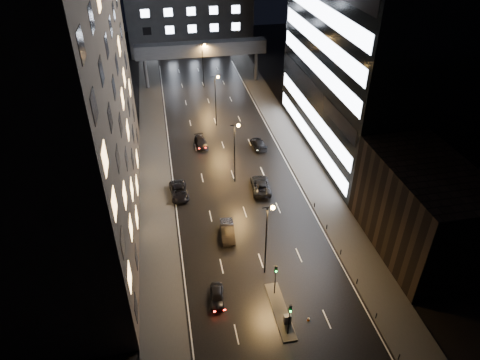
{
  "coord_description": "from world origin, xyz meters",
  "views": [
    {
      "loc": [
        -9.99,
        -27.48,
        38.7
      ],
      "look_at": [
        -0.24,
        22.44,
        4.0
      ],
      "focal_mm": 32.0,
      "sensor_mm": 36.0,
      "label": 1
    }
  ],
  "objects_px": {
    "car_away_c": "(179,191)",
    "car_toward_a": "(261,185)",
    "car_away_b": "(227,231)",
    "utility_cabinet": "(287,319)",
    "car_away_d": "(201,142)",
    "car_toward_b": "(258,144)",
    "car_away_a": "(217,296)"
  },
  "relations": [
    {
      "from": "car_away_c",
      "to": "car_toward_a",
      "type": "relative_size",
      "value": 0.94
    },
    {
      "from": "car_away_b",
      "to": "utility_cabinet",
      "type": "height_order",
      "value": "car_away_b"
    },
    {
      "from": "car_away_d",
      "to": "car_toward_b",
      "type": "xyz_separation_m",
      "value": [
        10.09,
        -2.55,
        0.03
      ]
    },
    {
      "from": "car_away_b",
      "to": "car_away_c",
      "type": "xyz_separation_m",
      "value": [
        -5.68,
        10.5,
        -0.05
      ]
    },
    {
      "from": "car_away_a",
      "to": "car_away_b",
      "type": "xyz_separation_m",
      "value": [
        3.02,
        10.55,
        0.16
      ]
    },
    {
      "from": "car_away_a",
      "to": "car_toward_b",
      "type": "height_order",
      "value": "car_toward_b"
    },
    {
      "from": "car_away_b",
      "to": "car_toward_a",
      "type": "relative_size",
      "value": 0.84
    },
    {
      "from": "car_away_c",
      "to": "car_away_d",
      "type": "bearing_deg",
      "value": 67.84
    },
    {
      "from": "car_away_b",
      "to": "car_toward_b",
      "type": "bearing_deg",
      "value": 71.65
    },
    {
      "from": "car_away_a",
      "to": "utility_cabinet",
      "type": "height_order",
      "value": "utility_cabinet"
    },
    {
      "from": "car_toward_b",
      "to": "utility_cabinet",
      "type": "bearing_deg",
      "value": 76.1
    },
    {
      "from": "car_toward_a",
      "to": "car_away_d",
      "type": "bearing_deg",
      "value": -58.52
    },
    {
      "from": "car_away_b",
      "to": "car_away_a",
      "type": "bearing_deg",
      "value": -101.39
    },
    {
      "from": "car_away_a",
      "to": "car_away_b",
      "type": "distance_m",
      "value": 10.98
    },
    {
      "from": "car_away_c",
      "to": "car_toward_b",
      "type": "xyz_separation_m",
      "value": [
        15.16,
        11.9,
        -0.03
      ]
    },
    {
      "from": "car_away_d",
      "to": "utility_cabinet",
      "type": "height_order",
      "value": "car_away_d"
    },
    {
      "from": "car_away_b",
      "to": "utility_cabinet",
      "type": "relative_size",
      "value": 4.16
    },
    {
      "from": "car_away_a",
      "to": "car_away_d",
      "type": "xyz_separation_m",
      "value": [
        2.41,
        35.51,
        0.05
      ]
    },
    {
      "from": "car_away_c",
      "to": "car_toward_a",
      "type": "distance_m",
      "value": 12.55
    },
    {
      "from": "utility_cabinet",
      "to": "car_away_c",
      "type": "bearing_deg",
      "value": 110.94
    },
    {
      "from": "car_away_d",
      "to": "utility_cabinet",
      "type": "xyz_separation_m",
      "value": [
        4.51,
        -40.09,
        0.04
      ]
    },
    {
      "from": "car_away_d",
      "to": "car_toward_a",
      "type": "relative_size",
      "value": 0.83
    },
    {
      "from": "car_away_b",
      "to": "car_away_d",
      "type": "height_order",
      "value": "car_away_b"
    },
    {
      "from": "car_away_c",
      "to": "utility_cabinet",
      "type": "height_order",
      "value": "car_away_c"
    },
    {
      "from": "car_away_c",
      "to": "car_toward_a",
      "type": "xyz_separation_m",
      "value": [
        12.51,
        -0.92,
        0.05
      ]
    },
    {
      "from": "car_away_d",
      "to": "car_toward_a",
      "type": "distance_m",
      "value": 17.08
    },
    {
      "from": "utility_cabinet",
      "to": "car_toward_b",
      "type": "bearing_deg",
      "value": 81.98
    },
    {
      "from": "car_away_d",
      "to": "car_toward_a",
      "type": "xyz_separation_m",
      "value": [
        7.44,
        -15.38,
        0.11
      ]
    },
    {
      "from": "car_away_b",
      "to": "car_toward_a",
      "type": "height_order",
      "value": "car_toward_a"
    },
    {
      "from": "car_toward_b",
      "to": "car_away_b",
      "type": "bearing_deg",
      "value": 61.61
    },
    {
      "from": "car_toward_b",
      "to": "car_toward_a",
      "type": "bearing_deg",
      "value": 72.86
    },
    {
      "from": "car_away_b",
      "to": "car_toward_a",
      "type": "xyz_separation_m",
      "value": [
        6.83,
        9.58,
        0.0
      ]
    }
  ]
}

